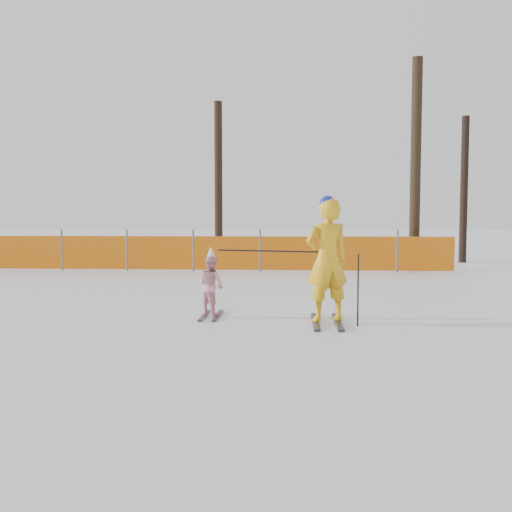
{
  "coord_description": "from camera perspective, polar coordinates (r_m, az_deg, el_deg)",
  "views": [
    {
      "loc": [
        0.56,
        -8.65,
        1.64
      ],
      "look_at": [
        0.0,
        0.5,
        1.0
      ],
      "focal_mm": 40.0,
      "sensor_mm": 36.0,
      "label": 1
    }
  ],
  "objects": [
    {
      "name": "ground",
      "position": [
        8.82,
        -0.2,
        -6.72
      ],
      "size": [
        120.0,
        120.0,
        0.0
      ],
      "primitive_type": "plane",
      "color": "white",
      "rests_on": "ground"
    },
    {
      "name": "adult",
      "position": [
        8.75,
        7.12,
        -0.37
      ],
      "size": [
        0.79,
        1.37,
        1.95
      ],
      "color": "black",
      "rests_on": "ground"
    },
    {
      "name": "child",
      "position": [
        9.34,
        -4.51,
        -2.88
      ],
      "size": [
        0.59,
        1.01,
        1.15
      ],
      "color": "black",
      "rests_on": "ground"
    },
    {
      "name": "ski_poles",
      "position": [
        8.81,
        4.59,
        -1.0
      ],
      "size": [
        2.2,
        0.67,
        1.11
      ],
      "color": "black",
      "rests_on": "ground"
    },
    {
      "name": "safety_fence",
      "position": [
        17.1,
        -7.13,
        0.33
      ],
      "size": [
        15.67,
        0.06,
        1.25
      ],
      "color": "#595960",
      "rests_on": "ground"
    },
    {
      "name": "tree_trunks",
      "position": [
        19.61,
        9.81,
        7.74
      ],
      "size": [
        9.06,
        3.89,
        6.34
      ],
      "color": "black",
      "rests_on": "ground"
    }
  ]
}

